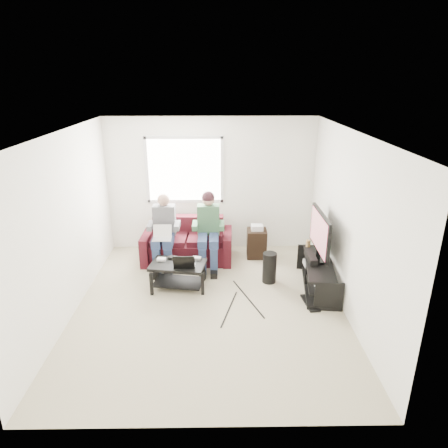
# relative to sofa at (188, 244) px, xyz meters

# --- Properties ---
(floor) EXTENTS (4.50, 4.50, 0.00)m
(floor) POSITION_rel_sofa_xyz_m (0.44, -1.68, -0.30)
(floor) COLOR #BDB393
(floor) RESTS_ON ground
(ceiling) EXTENTS (4.50, 4.50, 0.00)m
(ceiling) POSITION_rel_sofa_xyz_m (0.44, -1.68, 2.30)
(ceiling) COLOR white
(ceiling) RESTS_ON wall_back
(wall_back) EXTENTS (4.50, 0.00, 4.50)m
(wall_back) POSITION_rel_sofa_xyz_m (0.44, 0.57, 1.00)
(wall_back) COLOR white
(wall_back) RESTS_ON floor
(wall_front) EXTENTS (4.50, 0.00, 4.50)m
(wall_front) POSITION_rel_sofa_xyz_m (0.44, -3.93, 1.00)
(wall_front) COLOR white
(wall_front) RESTS_ON floor
(wall_left) EXTENTS (0.00, 4.50, 4.50)m
(wall_left) POSITION_rel_sofa_xyz_m (-1.56, -1.68, 1.00)
(wall_left) COLOR white
(wall_left) RESTS_ON floor
(wall_right) EXTENTS (0.00, 4.50, 4.50)m
(wall_right) POSITION_rel_sofa_xyz_m (2.44, -1.68, 1.00)
(wall_right) COLOR white
(wall_right) RESTS_ON floor
(window) EXTENTS (1.48, 0.04, 1.28)m
(window) POSITION_rel_sofa_xyz_m (-0.06, 0.56, 1.30)
(window) COLOR white
(window) RESTS_ON wall_back
(sofa) EXTENTS (1.68, 0.85, 0.78)m
(sofa) POSITION_rel_sofa_xyz_m (0.00, 0.00, 0.00)
(sofa) COLOR #481217
(sofa) RESTS_ON floor
(person_left) EXTENTS (0.40, 0.70, 1.32)m
(person_left) POSITION_rel_sofa_xyz_m (-0.40, -0.27, 0.42)
(person_left) COLOR navy
(person_left) RESTS_ON sofa
(person_right) EXTENTS (0.40, 0.71, 1.36)m
(person_right) POSITION_rel_sofa_xyz_m (0.40, -0.25, 0.48)
(person_right) COLOR navy
(person_right) RESTS_ON sofa
(laptop_silver) EXTENTS (0.32, 0.23, 0.24)m
(laptop_silver) POSITION_rel_sofa_xyz_m (-0.40, -0.53, 0.39)
(laptop_silver) COLOR silver
(laptop_silver) RESTS_ON person_left
(coffee_table) EXTENTS (0.95, 0.67, 0.44)m
(coffee_table) POSITION_rel_sofa_xyz_m (-0.08, -1.11, 0.03)
(coffee_table) COLOR black
(coffee_table) RESTS_ON floor
(laptop_black) EXTENTS (0.39, 0.33, 0.24)m
(laptop_black) POSITION_rel_sofa_xyz_m (0.04, -1.19, 0.26)
(laptop_black) COLOR black
(laptop_black) RESTS_ON coffee_table
(controller_a) EXTENTS (0.15, 0.11, 0.04)m
(controller_a) POSITION_rel_sofa_xyz_m (-0.36, -0.99, 0.16)
(controller_a) COLOR silver
(controller_a) RESTS_ON coffee_table
(controller_b) EXTENTS (0.16, 0.13, 0.04)m
(controller_b) POSITION_rel_sofa_xyz_m (-0.18, -0.93, 0.16)
(controller_b) COLOR black
(controller_b) RESTS_ON coffee_table
(controller_c) EXTENTS (0.15, 0.11, 0.04)m
(controller_c) POSITION_rel_sofa_xyz_m (0.22, -0.96, 0.16)
(controller_c) COLOR gray
(controller_c) RESTS_ON coffee_table
(tv_stand) EXTENTS (0.61, 1.46, 0.47)m
(tv_stand) POSITION_rel_sofa_xyz_m (2.21, -1.15, -0.09)
(tv_stand) COLOR black
(tv_stand) RESTS_ON floor
(tv) EXTENTS (0.12, 1.10, 0.81)m
(tv) POSITION_rel_sofa_xyz_m (2.21, -1.05, 0.63)
(tv) COLOR black
(tv) RESTS_ON tv_stand
(soundbar) EXTENTS (0.12, 0.50, 0.10)m
(soundbar) POSITION_rel_sofa_xyz_m (2.09, -1.05, 0.22)
(soundbar) COLOR black
(soundbar) RESTS_ON tv_stand
(drink_cup) EXTENTS (0.08, 0.08, 0.12)m
(drink_cup) POSITION_rel_sofa_xyz_m (2.16, -0.52, 0.23)
(drink_cup) COLOR #AA7F49
(drink_cup) RESTS_ON tv_stand
(console_white) EXTENTS (0.30, 0.22, 0.06)m
(console_white) POSITION_rel_sofa_xyz_m (2.21, -1.55, -0.02)
(console_white) COLOR silver
(console_white) RESTS_ON tv_stand
(console_grey) EXTENTS (0.34, 0.26, 0.08)m
(console_grey) POSITION_rel_sofa_xyz_m (2.21, -0.85, -0.01)
(console_grey) COLOR gray
(console_grey) RESTS_ON tv_stand
(console_black) EXTENTS (0.38, 0.30, 0.07)m
(console_black) POSITION_rel_sofa_xyz_m (2.21, -1.20, -0.01)
(console_black) COLOR black
(console_black) RESTS_ON tv_stand
(subwoofer) EXTENTS (0.23, 0.23, 0.53)m
(subwoofer) POSITION_rel_sofa_xyz_m (1.44, -0.94, -0.03)
(subwoofer) COLOR black
(subwoofer) RESTS_ON floor
(keyboard_floor) EXTENTS (0.22, 0.51, 0.03)m
(keyboard_floor) POSITION_rel_sofa_xyz_m (1.99, -1.65, -0.28)
(keyboard_floor) COLOR black
(keyboard_floor) RESTS_ON floor
(end_table) EXTENTS (0.37, 0.37, 0.65)m
(end_table) POSITION_rel_sofa_xyz_m (1.31, 0.08, -0.01)
(end_table) COLOR black
(end_table) RESTS_ON floor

